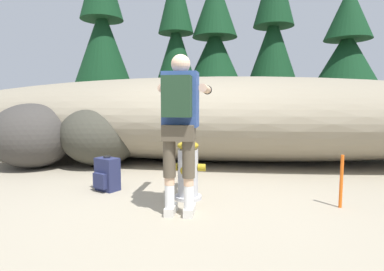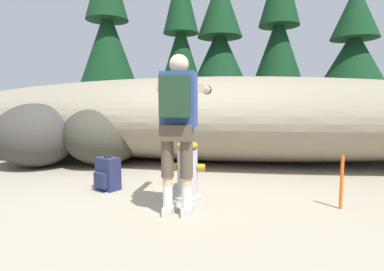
{
  "view_description": "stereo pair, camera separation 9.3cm",
  "coord_description": "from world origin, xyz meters",
  "px_view_note": "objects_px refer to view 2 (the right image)",
  "views": [
    {
      "loc": [
        0.66,
        -3.39,
        1.18
      ],
      "look_at": [
        0.05,
        0.6,
        0.75
      ],
      "focal_mm": 29.25,
      "sensor_mm": 36.0,
      "label": 1
    },
    {
      "loc": [
        0.76,
        -3.38,
        1.18
      ],
      "look_at": [
        0.05,
        0.6,
        0.75
      ],
      "focal_mm": 29.25,
      "sensor_mm": 36.0,
      "label": 2
    }
  ],
  "objects_px": {
    "utility_worker": "(179,114)",
    "survey_stake": "(342,182)",
    "fire_hydrant": "(187,171)",
    "boulder_mid": "(105,134)",
    "spare_backpack": "(108,174)",
    "boulder_large": "(36,135)"
  },
  "relations": [
    {
      "from": "utility_worker",
      "to": "boulder_mid",
      "type": "xyz_separation_m",
      "value": [
        -1.95,
        2.33,
        -0.46
      ]
    },
    {
      "from": "fire_hydrant",
      "to": "boulder_large",
      "type": "distance_m",
      "value": 3.39
    },
    {
      "from": "fire_hydrant",
      "to": "survey_stake",
      "type": "bearing_deg",
      "value": -2.01
    },
    {
      "from": "fire_hydrant",
      "to": "utility_worker",
      "type": "relative_size",
      "value": 0.46
    },
    {
      "from": "fire_hydrant",
      "to": "survey_stake",
      "type": "height_order",
      "value": "fire_hydrant"
    },
    {
      "from": "spare_backpack",
      "to": "boulder_large",
      "type": "bearing_deg",
      "value": -95.94
    },
    {
      "from": "boulder_mid",
      "to": "survey_stake",
      "type": "distance_m",
      "value": 4.15
    },
    {
      "from": "survey_stake",
      "to": "utility_worker",
      "type": "bearing_deg",
      "value": -165.64
    },
    {
      "from": "spare_backpack",
      "to": "utility_worker",
      "type": "bearing_deg",
      "value": 83.96
    },
    {
      "from": "boulder_large",
      "to": "boulder_mid",
      "type": "relative_size",
      "value": 0.89
    },
    {
      "from": "fire_hydrant",
      "to": "spare_backpack",
      "type": "xyz_separation_m",
      "value": [
        -1.13,
        0.2,
        -0.13
      ]
    },
    {
      "from": "fire_hydrant",
      "to": "boulder_mid",
      "type": "distance_m",
      "value": 2.67
    },
    {
      "from": "utility_worker",
      "to": "fire_hydrant",
      "type": "bearing_deg",
      "value": 0.0
    },
    {
      "from": "utility_worker",
      "to": "survey_stake",
      "type": "relative_size",
      "value": 2.78
    },
    {
      "from": "fire_hydrant",
      "to": "spare_backpack",
      "type": "bearing_deg",
      "value": 169.82
    },
    {
      "from": "fire_hydrant",
      "to": "utility_worker",
      "type": "height_order",
      "value": "utility_worker"
    },
    {
      "from": "boulder_mid",
      "to": "fire_hydrant",
      "type": "bearing_deg",
      "value": -43.15
    },
    {
      "from": "boulder_large",
      "to": "boulder_mid",
      "type": "distance_m",
      "value": 1.21
    },
    {
      "from": "fire_hydrant",
      "to": "boulder_large",
      "type": "height_order",
      "value": "boulder_large"
    },
    {
      "from": "spare_backpack",
      "to": "boulder_mid",
      "type": "xyz_separation_m",
      "value": [
        -0.81,
        1.62,
        0.38
      ]
    },
    {
      "from": "survey_stake",
      "to": "spare_backpack",
      "type": "bearing_deg",
      "value": 174.74
    },
    {
      "from": "utility_worker",
      "to": "survey_stake",
      "type": "xyz_separation_m",
      "value": [
        1.74,
        0.45,
        -0.76
      ]
    }
  ]
}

